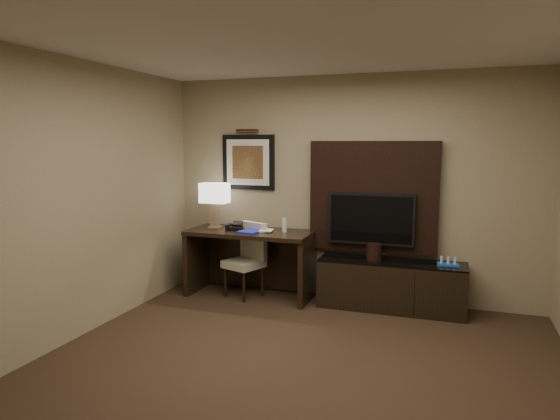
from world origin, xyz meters
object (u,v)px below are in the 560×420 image
at_px(credenza, 391,285).
at_px(desk_phone, 234,227).
at_px(desk, 250,263).
at_px(table_lamp, 215,206).
at_px(minibar_tray, 448,262).
at_px(tv, 371,219).
at_px(water_bottle, 285,225).
at_px(desk_chair, 244,263).
at_px(ice_bucket, 374,252).

height_order(credenza, desk_phone, desk_phone).
bearing_deg(desk, desk_phone, -171.45).
distance_m(credenza, table_lamp, 2.37).
height_order(desk, minibar_tray, desk).
height_order(tv, minibar_tray, tv).
xyz_separation_m(water_bottle, minibar_tray, (1.89, -0.01, -0.30)).
xyz_separation_m(desk_chair, minibar_tray, (2.39, 0.09, 0.18)).
distance_m(desk_phone, water_bottle, 0.63).
bearing_deg(desk_chair, minibar_tray, 24.18).
relative_size(desk_phone, water_bottle, 1.07).
bearing_deg(desk_phone, credenza, -5.51).
bearing_deg(desk, ice_bucket, 1.35).
bearing_deg(tv, minibar_tray, -9.66).
height_order(credenza, tv, tv).
distance_m(credenza, tv, 0.80).
bearing_deg(water_bottle, credenza, 0.03).
distance_m(desk, desk_phone, 0.50).
relative_size(desk, water_bottle, 9.00).
xyz_separation_m(desk_phone, ice_bucket, (1.71, 0.05, -0.21)).
bearing_deg(credenza, desk_chair, -176.81).
height_order(desk_phone, water_bottle, water_bottle).
distance_m(table_lamp, desk_phone, 0.39).
xyz_separation_m(desk, tv, (1.45, 0.19, 0.61)).
distance_m(tv, minibar_tray, 0.98).
xyz_separation_m(tv, desk_chair, (-1.52, -0.24, -0.60)).
relative_size(desk_phone, ice_bucket, 0.93).
bearing_deg(ice_bucket, credenza, 8.74).
height_order(water_bottle, minibar_tray, water_bottle).
distance_m(desk_chair, ice_bucket, 1.60).
xyz_separation_m(credenza, table_lamp, (-2.22, 0.01, 0.82)).
height_order(tv, table_lamp, table_lamp).
xyz_separation_m(desk, ice_bucket, (1.52, 0.02, 0.25)).
relative_size(water_bottle, ice_bucket, 0.87).
height_order(ice_bucket, minibar_tray, ice_bucket).
distance_m(tv, ice_bucket, 0.40).
relative_size(table_lamp, ice_bucket, 2.84).
height_order(desk_chair, ice_bucket, desk_chair).
xyz_separation_m(desk, desk_chair, (-0.06, -0.05, 0.01)).
relative_size(tv, ice_bucket, 5.08).
bearing_deg(desk, tv, 8.07).
relative_size(desk, table_lamp, 2.76).
distance_m(credenza, ice_bucket, 0.43).
bearing_deg(desk_chair, water_bottle, 33.35).
relative_size(ice_bucket, minibar_tray, 0.86).
height_order(desk, desk_phone, desk_phone).
bearing_deg(tv, desk_phone, -172.49).
xyz_separation_m(desk, credenza, (1.72, 0.05, -0.13)).
xyz_separation_m(desk_chair, ice_bucket, (1.58, 0.07, 0.24)).
bearing_deg(desk_chair, tv, 30.98).
relative_size(desk, ice_bucket, 7.83).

